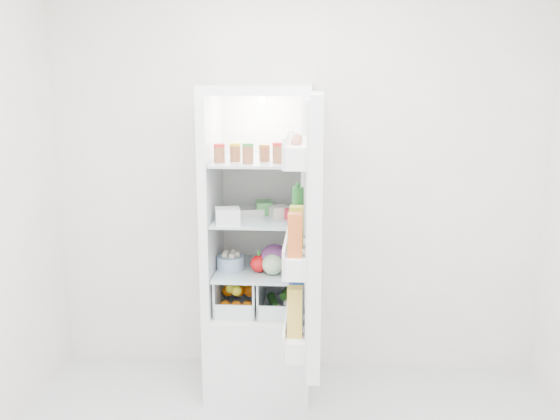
# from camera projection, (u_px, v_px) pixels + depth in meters

# --- Properties ---
(room_walls) EXTENTS (3.02, 3.02, 2.61)m
(room_walls) POSITION_uv_depth(u_px,v_px,m) (279.00, 149.00, 2.30)
(room_walls) COLOR silver
(room_walls) RESTS_ON ground
(refrigerator) EXTENTS (0.60, 0.60, 1.80)m
(refrigerator) POSITION_uv_depth(u_px,v_px,m) (261.00, 278.00, 3.72)
(refrigerator) COLOR white
(refrigerator) RESTS_ON ground
(shelf_low) EXTENTS (0.49, 0.53, 0.01)m
(shelf_low) POSITION_uv_depth(u_px,v_px,m) (259.00, 269.00, 3.65)
(shelf_low) COLOR #AAC0C7
(shelf_low) RESTS_ON refrigerator
(shelf_mid) EXTENTS (0.49, 0.53, 0.02)m
(shelf_mid) POSITION_uv_depth(u_px,v_px,m) (259.00, 218.00, 3.58)
(shelf_mid) COLOR #AAC0C7
(shelf_mid) RESTS_ON refrigerator
(shelf_top) EXTENTS (0.49, 0.53, 0.02)m
(shelf_top) POSITION_uv_depth(u_px,v_px,m) (259.00, 161.00, 3.51)
(shelf_top) COLOR #AAC0C7
(shelf_top) RESTS_ON refrigerator
(crisper_left) EXTENTS (0.23, 0.46, 0.22)m
(crisper_left) POSITION_uv_depth(u_px,v_px,m) (239.00, 290.00, 3.68)
(crisper_left) COLOR silver
(crisper_left) RESTS_ON refrigerator
(crisper_right) EXTENTS (0.23, 0.46, 0.22)m
(crisper_right) POSITION_uv_depth(u_px,v_px,m) (280.00, 291.00, 3.67)
(crisper_right) COLOR silver
(crisper_right) RESTS_ON refrigerator
(condiment_jars) EXTENTS (0.38, 0.16, 0.08)m
(condiment_jars) POSITION_uv_depth(u_px,v_px,m) (249.00, 155.00, 3.39)
(condiment_jars) COLOR #B21919
(condiment_jars) RESTS_ON shelf_top
(squeeze_bottle) EXTENTS (0.05, 0.05, 0.16)m
(squeeze_bottle) POSITION_uv_depth(u_px,v_px,m) (293.00, 145.00, 3.54)
(squeeze_bottle) COLOR white
(squeeze_bottle) RESTS_ON shelf_top
(tub_white) EXTENTS (0.16, 0.16, 0.08)m
(tub_white) POSITION_uv_depth(u_px,v_px,m) (228.00, 216.00, 3.40)
(tub_white) COLOR silver
(tub_white) RESTS_ON shelf_mid
(tub_cream) EXTENTS (0.14, 0.14, 0.06)m
(tub_cream) POSITION_uv_depth(u_px,v_px,m) (279.00, 211.00, 3.57)
(tub_cream) COLOR beige
(tub_cream) RESTS_ON shelf_mid
(tin_red) EXTENTS (0.11, 0.11, 0.06)m
(tin_red) POSITION_uv_depth(u_px,v_px,m) (292.00, 214.00, 3.51)
(tin_red) COLOR red
(tin_red) RESTS_ON shelf_mid
(foil_tray) EXTENTS (0.17, 0.14, 0.04)m
(foil_tray) POSITION_uv_depth(u_px,v_px,m) (251.00, 211.00, 3.63)
(foil_tray) COLOR silver
(foil_tray) RESTS_ON shelf_mid
(tub_green) EXTENTS (0.11, 0.14, 0.07)m
(tub_green) POSITION_uv_depth(u_px,v_px,m) (264.00, 207.00, 3.65)
(tub_green) COLOR #429144
(tub_green) RESTS_ON shelf_mid
(red_cabbage) EXTENTS (0.16, 0.16, 0.16)m
(red_cabbage) POSITION_uv_depth(u_px,v_px,m) (274.00, 258.00, 3.57)
(red_cabbage) COLOR #571E51
(red_cabbage) RESTS_ON shelf_low
(bell_pepper) EXTENTS (0.10, 0.10, 0.10)m
(bell_pepper) POSITION_uv_depth(u_px,v_px,m) (259.00, 264.00, 3.56)
(bell_pepper) COLOR red
(bell_pepper) RESTS_ON shelf_low
(mushroom_bowl) EXTENTS (0.18, 0.18, 0.08)m
(mushroom_bowl) POSITION_uv_depth(u_px,v_px,m) (231.00, 263.00, 3.62)
(mushroom_bowl) COLOR #92B5DA
(mushroom_bowl) RESTS_ON shelf_low
(salad_bag) EXTENTS (0.12, 0.12, 0.12)m
(salad_bag) POSITION_uv_depth(u_px,v_px,m) (273.00, 264.00, 3.52)
(salad_bag) COLOR #A7C997
(salad_bag) RESTS_ON shelf_low
(citrus_pile) EXTENTS (0.20, 0.24, 0.16)m
(citrus_pile) POSITION_uv_depth(u_px,v_px,m) (238.00, 296.00, 3.63)
(citrus_pile) COLOR orange
(citrus_pile) RESTS_ON refrigerator
(veg_pile) EXTENTS (0.16, 0.30, 0.10)m
(veg_pile) POSITION_uv_depth(u_px,v_px,m) (281.00, 299.00, 3.67)
(veg_pile) COLOR #1C511B
(veg_pile) RESTS_ON refrigerator
(fridge_door) EXTENTS (0.17, 0.60, 1.30)m
(fridge_door) POSITION_uv_depth(u_px,v_px,m) (309.00, 237.00, 2.99)
(fridge_door) COLOR white
(fridge_door) RESTS_ON refrigerator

